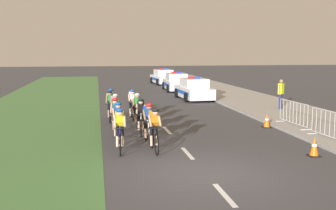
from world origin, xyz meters
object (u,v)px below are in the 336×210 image
at_px(cyclist_fifth, 116,115).
at_px(police_car_third, 163,77).
at_px(spectator_closest, 281,92).
at_px(police_car_second, 176,83).
at_px(cyclist_third, 118,121).
at_px(cyclist_ninth, 110,105).
at_px(crowd_barrier_middle, 293,114).
at_px(cyclist_seventh, 115,110).
at_px(cyclist_eighth, 137,109).
at_px(cyclist_sixth, 141,116).
at_px(cyclist_eleventh, 111,103).
at_px(traffic_cone_near, 314,147).
at_px(police_car_nearest, 194,90).
at_px(cyclist_fourth, 148,122).
at_px(cyclist_tenth, 132,104).
at_px(cyclist_second, 154,129).
at_px(cyclist_lead, 120,129).
at_px(traffic_cone_mid, 267,121).
at_px(crowd_barrier_front, 330,126).

relative_size(cyclist_fifth, police_car_third, 0.38).
xyz_separation_m(police_car_third, spectator_closest, (3.52, -19.64, 0.40)).
bearing_deg(police_car_second, cyclist_third, -107.45).
distance_m(cyclist_ninth, crowd_barrier_middle, 8.44).
bearing_deg(cyclist_seventh, cyclist_eighth, 4.77).
xyz_separation_m(cyclist_sixth, police_car_third, (4.94, 24.84, -0.11)).
distance_m(cyclist_sixth, cyclist_eleventh, 4.51).
bearing_deg(crowd_barrier_middle, cyclist_seventh, 168.06).
bearing_deg(crowd_barrier_middle, cyclist_ninth, 158.11).
xyz_separation_m(cyclist_sixth, traffic_cone_near, (5.14, -4.32, -0.48)).
height_order(cyclist_fifth, police_car_second, police_car_second).
height_order(cyclist_sixth, police_car_third, police_car_third).
xyz_separation_m(cyclist_seventh, traffic_cone_near, (6.10, -6.23, -0.48)).
distance_m(cyclist_ninth, police_car_nearest, 10.05).
bearing_deg(cyclist_ninth, police_car_nearest, 53.00).
height_order(cyclist_fifth, cyclist_eighth, same).
relative_size(cyclist_fourth, cyclist_tenth, 1.00).
distance_m(cyclist_second, cyclist_eighth, 4.82).
distance_m(cyclist_third, cyclist_seventh, 2.93).
xyz_separation_m(cyclist_second, crowd_barrier_middle, (6.59, 3.11, -0.14)).
height_order(cyclist_third, police_car_third, police_car_third).
bearing_deg(cyclist_sixth, cyclist_eleventh, 103.58).
height_order(cyclist_second, crowd_barrier_middle, cyclist_second).
relative_size(cyclist_lead, police_car_nearest, 0.39).
height_order(police_car_second, traffic_cone_near, police_car_second).
xyz_separation_m(cyclist_sixth, traffic_cone_mid, (5.67, 0.62, -0.48)).
height_order(cyclist_tenth, crowd_barrier_front, cyclist_tenth).
xyz_separation_m(police_car_nearest, traffic_cone_mid, (0.72, -10.83, -0.37)).
bearing_deg(cyclist_seventh, police_car_nearest, 58.26).
height_order(crowd_barrier_middle, traffic_cone_near, crowd_barrier_middle).
height_order(police_car_second, crowd_barrier_front, police_car_second).
bearing_deg(cyclist_fifth, crowd_barrier_front, -20.77).
relative_size(cyclist_second, traffic_cone_near, 2.69).
height_order(cyclist_lead, cyclist_eighth, same).
distance_m(police_car_second, traffic_cone_near, 22.16).
distance_m(cyclist_fifth, cyclist_eleventh, 4.09).
bearing_deg(cyclist_second, cyclist_fifth, 109.93).
height_order(cyclist_fourth, cyclist_tenth, same).
height_order(cyclist_fifth, crowd_barrier_front, cyclist_fifth).
bearing_deg(police_car_second, cyclist_fourth, -104.02).
distance_m(cyclist_second, police_car_nearest, 15.07).
xyz_separation_m(police_car_second, police_car_third, (0.00, 7.01, 0.00)).
distance_m(cyclist_second, cyclist_tenth, 6.62).
bearing_deg(cyclist_fifth, cyclist_sixth, -16.93).
bearing_deg(crowd_barrier_front, cyclist_sixth, 158.67).
height_order(cyclist_sixth, crowd_barrier_middle, cyclist_sixth).
relative_size(traffic_cone_near, traffic_cone_mid, 1.00).
distance_m(cyclist_fourth, spectator_closest, 10.76).
relative_size(cyclist_tenth, crowd_barrier_front, 0.74).
bearing_deg(cyclist_third, crowd_barrier_middle, 9.58).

